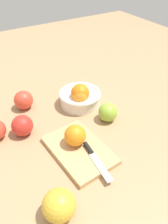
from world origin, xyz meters
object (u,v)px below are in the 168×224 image
object	(u,v)px
knife	(93,156)
apple_front_left	(22,126)
cutting_board	(79,150)
orange_on_board	(75,135)
bowl	(80,97)
apple_back_center	(108,112)
apple_front_left_2	(24,100)
apple_front_right	(59,205)

from	to	relation	value
knife	apple_front_left	xyz separation A→B (m)	(-0.23, -0.14, 0.02)
cutting_board	orange_on_board	distance (m)	0.05
apple_front_left	bowl	bearing A→B (deg)	99.41
apple_back_center	apple_front_left	distance (m)	0.30
bowl	apple_front_left	size ratio (longest dim) A/B	2.28
cutting_board	knife	bearing A→B (deg)	19.60
orange_on_board	cutting_board	bearing A→B (deg)	-2.46
apple_front_left	knife	bearing A→B (deg)	31.50
cutting_board	orange_on_board	world-z (taller)	orange_on_board
bowl	apple_back_center	world-z (taller)	bowl
cutting_board	apple_front_left	bearing A→B (deg)	-145.34
apple_front_left	apple_front_left_2	distance (m)	0.15
orange_on_board	apple_back_center	xyz separation A→B (m)	(-0.06, 0.17, -0.02)
bowl	knife	world-z (taller)	bowl
knife	apple_front_right	bearing A→B (deg)	-58.72
knife	apple_front_right	xyz separation A→B (m)	(0.10, -0.16, 0.02)
cutting_board	apple_front_right	size ratio (longest dim) A/B	2.79
cutting_board	knife	size ratio (longest dim) A/B	1.47
orange_on_board	apple_front_left	distance (m)	0.19
cutting_board	bowl	bearing A→B (deg)	148.44
cutting_board	apple_front_right	bearing A→B (deg)	-43.51
apple_front_right	apple_front_left_2	world-z (taller)	apple_front_right
bowl	apple_back_center	distance (m)	0.14
orange_on_board	apple_back_center	size ratio (longest dim) A/B	0.98
knife	apple_front_right	distance (m)	0.19
knife	apple_back_center	distance (m)	0.20
knife	apple_front_left	bearing A→B (deg)	-148.50
apple_front_left	apple_front_left_2	xyz separation A→B (m)	(-0.14, 0.06, 0.00)
apple_front_right	apple_back_center	bearing A→B (deg)	126.61
apple_back_center	cutting_board	bearing A→B (deg)	-64.32
apple_front_left	apple_back_center	bearing A→B (deg)	72.63
cutting_board	apple_back_center	bearing A→B (deg)	115.68
orange_on_board	apple_front_left_2	bearing A→B (deg)	-167.26
bowl	apple_front_left	bearing A→B (deg)	-80.59
cutting_board	apple_front_left	world-z (taller)	apple_front_left
cutting_board	apple_front_right	world-z (taller)	apple_front_right
cutting_board	apple_back_center	world-z (taller)	apple_back_center
bowl	cutting_board	size ratio (longest dim) A/B	0.73
apple_back_center	apple_front_right	distance (m)	0.39
orange_on_board	apple_back_center	distance (m)	0.18
bowl	apple_front_left	xyz separation A→B (m)	(0.04, -0.25, -0.00)
apple_back_center	orange_on_board	bearing A→B (deg)	-71.32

